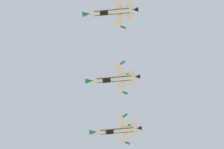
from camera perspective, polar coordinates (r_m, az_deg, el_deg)
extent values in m
cylinder|color=silver|center=(155.95, -0.03, 6.54)|extent=(11.93, 5.39, 1.70)
cube|color=#2D3338|center=(155.49, -0.03, 6.51)|extent=(10.03, 4.55, 0.43)
cone|color=#197A38|center=(156.23, -2.66, 6.30)|extent=(2.77, 2.24, 1.56)
cone|color=black|center=(155.99, 2.45, 6.77)|extent=(1.95, 1.79, 1.36)
ellipsoid|color=#192333|center=(156.64, -1.00, 6.50)|extent=(3.39, 2.07, 1.12)
cube|color=black|center=(155.21, -0.83, 6.42)|extent=(2.44, 1.75, 0.86)
cube|color=silver|center=(155.40, 0.51, 7.54)|extent=(2.58, 4.46, 0.27)
cube|color=silver|center=(156.35, 0.68, 5.66)|extent=(4.35, 4.28, 0.27)
cube|color=#197A38|center=(156.77, 1.16, 4.95)|extent=(1.51, 1.54, 0.25)
cube|color=silver|center=(155.69, 1.80, 7.26)|extent=(1.84, 2.31, 0.20)
cube|color=silver|center=(156.24, 1.89, 6.16)|extent=(2.72, 2.78, 0.20)
cube|color=#197A38|center=(157.73, 1.71, 6.82)|extent=(2.55, 1.05, 2.60)
cylinder|color=silver|center=(158.66, 0.22, -0.44)|extent=(11.93, 5.39, 1.70)
cube|color=#2D3338|center=(158.22, 0.22, -0.50)|extent=(10.03, 4.57, 0.52)
cone|color=#197A38|center=(158.98, -2.35, -0.67)|extent=(2.77, 2.24, 1.56)
cone|color=black|center=(158.65, 2.65, -0.22)|extent=(1.95, 1.79, 1.36)
ellipsoid|color=#192333|center=(159.33, -0.73, -0.44)|extent=(3.41, 2.14, 1.19)
cube|color=black|center=(157.97, -0.55, -0.62)|extent=(2.46, 1.80, 0.93)
cube|color=silver|center=(157.61, 0.76, 0.48)|extent=(2.58, 4.46, 0.57)
cube|color=#197A38|center=(156.88, 1.10, 1.23)|extent=(1.67, 0.84, 0.29)
cube|color=silver|center=(159.52, 0.92, -1.27)|extent=(4.35, 4.28, 0.57)
cube|color=#197A38|center=(160.32, 1.38, -1.92)|extent=(1.52, 1.55, 0.29)
cube|color=silver|center=(158.07, 2.01, 0.24)|extent=(1.84, 2.31, 0.35)
cube|color=silver|center=(159.19, 2.10, -0.79)|extent=(2.72, 2.78, 0.35)
cube|color=#197A38|center=(160.31, 1.92, -0.05)|extent=(2.60, 1.22, 2.61)
cylinder|color=silver|center=(166.51, 0.51, -5.80)|extent=(11.93, 5.39, 1.70)
cube|color=#2D3338|center=(166.09, 0.51, -5.88)|extent=(10.03, 4.57, 0.56)
cone|color=#197A38|center=(166.84, -1.95, -6.01)|extent=(2.77, 2.24, 1.56)
cone|color=black|center=(166.47, 2.83, -5.59)|extent=(1.95, 1.79, 1.36)
ellipsoid|color=#192333|center=(167.16, -0.40, -5.78)|extent=(3.42, 2.16, 1.22)
cube|color=black|center=(165.86, -0.23, -6.00)|extent=(2.46, 1.82, 0.96)
cube|color=silver|center=(165.18, 1.02, -4.97)|extent=(2.58, 4.46, 0.67)
cube|color=#197A38|center=(164.21, 1.35, -4.29)|extent=(1.67, 0.84, 0.30)
cube|color=silver|center=(167.65, 1.18, -6.55)|extent=(4.35, 4.27, 0.67)
cube|color=#197A38|center=(168.66, 1.62, -7.13)|extent=(1.52, 1.56, 0.30)
cube|color=silver|center=(165.74, 2.22, -5.18)|extent=(1.84, 2.31, 0.41)
cube|color=silver|center=(167.18, 2.31, -6.10)|extent=(2.72, 2.78, 0.41)
cube|color=#197A38|center=(168.05, 2.13, -5.36)|extent=(2.62, 1.28, 2.61)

